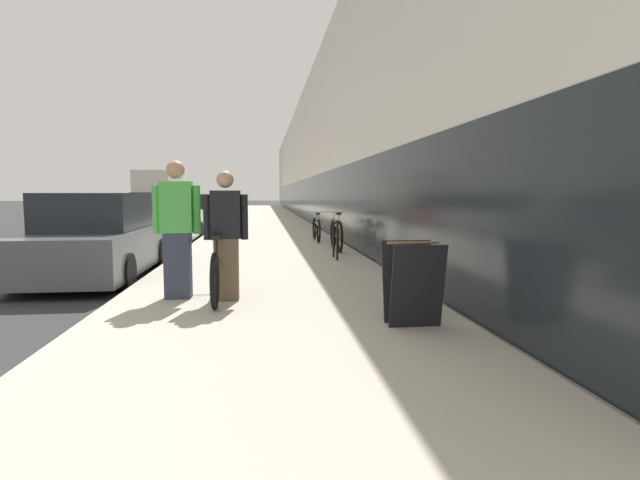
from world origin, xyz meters
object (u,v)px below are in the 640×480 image
object	(u,v)px
cruiser_bike_middle	(316,229)
vintage_roadster_curbside	(166,220)
moving_truck	(161,194)
sandwich_board_sign	(413,283)
parked_sedan_curbside	(97,240)
person_rider	(226,236)
parked_sedan_far	(188,214)
tandem_bicycle	(221,268)
bike_rack_hoop	(335,235)
cruiser_bike_nearest	(336,234)
person_bystander	(177,230)

from	to	relation	value
cruiser_bike_middle	vintage_roadster_curbside	bearing A→B (deg)	163.40
cruiser_bike_middle	moving_truck	world-z (taller)	moving_truck
sandwich_board_sign	parked_sedan_curbside	size ratio (longest dim) A/B	0.21
person_rider	parked_sedan_far	world-z (taller)	person_rider
tandem_bicycle	bike_rack_hoop	xyz separation A→B (m)	(2.14, 3.70, 0.14)
cruiser_bike_middle	parked_sedan_far	distance (m)	8.21
vintage_roadster_curbside	moving_truck	world-z (taller)	moving_truck
tandem_bicycle	cruiser_bike_nearest	bearing A→B (deg)	65.61
cruiser_bike_middle	parked_sedan_far	bearing A→B (deg)	124.84
sandwich_board_sign	parked_sedan_far	size ratio (longest dim) A/B	0.21
tandem_bicycle	cruiser_bike_middle	xyz separation A→B (m)	(2.16, 7.77, -0.01)
person_bystander	bike_rack_hoop	xyz separation A→B (m)	(2.69, 3.80, -0.41)
vintage_roadster_curbside	parked_sedan_far	xyz separation A→B (m)	(-0.09, 5.37, -0.03)
bike_rack_hoop	moving_truck	bearing A→B (deg)	108.91
tandem_bicycle	person_bystander	xyz separation A→B (m)	(-0.55, -0.10, 0.55)
bike_rack_hoop	parked_sedan_curbside	xyz separation A→B (m)	(-4.59, -1.05, 0.04)
cruiser_bike_middle	person_rider	bearing A→B (deg)	-104.32
person_rider	person_bystander	world-z (taller)	person_bystander
bike_rack_hoop	sandwich_board_sign	distance (m)	5.49
parked_sedan_far	person_bystander	bearing A→B (deg)	-82.30
person_bystander	parked_sedan_far	bearing A→B (deg)	97.70
tandem_bicycle	cruiser_bike_middle	world-z (taller)	tandem_bicycle
tandem_bicycle	cruiser_bike_middle	bearing A→B (deg)	74.44
tandem_bicycle	bike_rack_hoop	distance (m)	4.27
sandwich_board_sign	tandem_bicycle	bearing A→B (deg)	140.28
bike_rack_hoop	cruiser_bike_middle	xyz separation A→B (m)	(0.03, 4.07, -0.15)
cruiser_bike_middle	bike_rack_hoop	bearing A→B (deg)	-90.38
person_rider	parked_sedan_far	bearing A→B (deg)	100.08
cruiser_bike_nearest	cruiser_bike_middle	bearing A→B (deg)	95.25
person_bystander	parked_sedan_far	xyz separation A→B (m)	(-1.98, 14.61, -0.38)
moving_truck	tandem_bicycle	bearing A→B (deg)	-77.40
tandem_bicycle	moving_truck	size ratio (longest dim) A/B	0.33
cruiser_bike_nearest	parked_sedan_far	world-z (taller)	parked_sedan_far
cruiser_bike_nearest	person_rider	bearing A→B (deg)	-112.32
person_rider	tandem_bicycle	bearing A→B (deg)	109.26
person_bystander	moving_truck	world-z (taller)	moving_truck
bike_rack_hoop	parked_sedan_curbside	distance (m)	4.70
vintage_roadster_curbside	parked_sedan_far	size ratio (longest dim) A/B	1.08
person_rider	cruiser_bike_middle	size ratio (longest dim) A/B	0.93
parked_sedan_curbside	moving_truck	size ratio (longest dim) A/B	0.60
cruiser_bike_middle	sandwich_board_sign	size ratio (longest dim) A/B	2.02
person_rider	moving_truck	size ratio (longest dim) A/B	0.23
parked_sedan_curbside	parked_sedan_far	distance (m)	11.86
sandwich_board_sign	vintage_roadster_curbside	bearing A→B (deg)	112.82
person_rider	cruiser_bike_nearest	size ratio (longest dim) A/B	0.92
bike_rack_hoop	parked_sedan_curbside	size ratio (longest dim) A/B	0.20
person_bystander	person_rider	bearing A→B (deg)	-16.82
cruiser_bike_nearest	bike_rack_hoop	bearing A→B (deg)	-99.20
person_rider	parked_sedan_far	size ratio (longest dim) A/B	0.39
cruiser_bike_middle	moving_truck	xyz separation A→B (m)	(-8.54, 20.78, 1.01)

